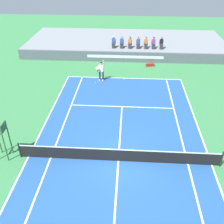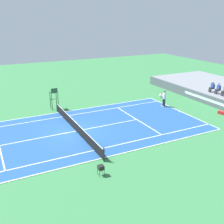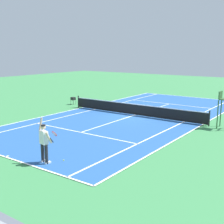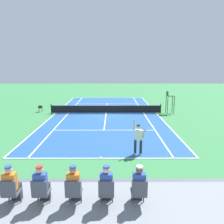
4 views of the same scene
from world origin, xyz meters
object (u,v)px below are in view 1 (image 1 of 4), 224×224
object	(u,v)px
spectator_seated_4	(146,43)
tennis_ball	(96,83)
spectator_seated_2	(130,43)
equipment_bag	(150,65)
spectator_seated_1	(122,43)
tennis_player	(101,71)
spectator_seated_6	(161,43)
umpire_chair	(1,136)
spectator_seated_3	(138,43)
spectator_seated_0	(114,42)
spectator_seated_5	(154,43)

from	to	relation	value
spectator_seated_4	tennis_ball	distance (m)	8.81
spectator_seated_2	equipment_bag	xyz separation A→B (m)	(2.24, -2.51, -1.59)
spectator_seated_1	tennis_player	xyz separation A→B (m)	(-1.70, -6.42, -0.76)
spectator_seated_2	tennis_player	distance (m)	6.98
spectator_seated_1	spectator_seated_6	size ratio (longest dim) A/B	1.00
tennis_ball	umpire_chair	world-z (taller)	umpire_chair
equipment_bag	umpire_chair	bearing A→B (deg)	-122.17
spectator_seated_3	tennis_player	world-z (taller)	spectator_seated_3
spectator_seated_6	umpire_chair	world-z (taller)	umpire_chair
spectator_seated_4	spectator_seated_6	distance (m)	1.74
spectator_seated_1	equipment_bag	world-z (taller)	spectator_seated_1
spectator_seated_1	spectator_seated_3	distance (m)	1.86
spectator_seated_0	spectator_seated_3	distance (m)	2.79
spectator_seated_6	equipment_bag	bearing A→B (deg)	-117.34
spectator_seated_3	spectator_seated_5	distance (m)	1.72
spectator_seated_0	spectator_seated_1	distance (m)	0.93
spectator_seated_4	equipment_bag	bearing A→B (deg)	-80.00
tennis_ball	equipment_bag	bearing A→B (deg)	40.75
spectator_seated_1	umpire_chair	world-z (taller)	umpire_chair
spectator_seated_3	spectator_seated_0	bearing A→B (deg)	180.00
spectator_seated_4	tennis_ball	bearing A→B (deg)	-124.57
spectator_seated_5	equipment_bag	xyz separation A→B (m)	(-0.41, -2.51, -1.59)
spectator_seated_2	tennis_player	world-z (taller)	spectator_seated_2
spectator_seated_5	tennis_player	size ratio (longest dim) A/B	0.61
spectator_seated_5	spectator_seated_6	world-z (taller)	same
spectator_seated_5	equipment_bag	world-z (taller)	spectator_seated_5
tennis_ball	equipment_bag	world-z (taller)	equipment_bag
umpire_chair	spectator_seated_0	bearing A→B (deg)	72.84
spectator_seated_6	equipment_bag	world-z (taller)	spectator_seated_6
spectator_seated_4	tennis_ball	xyz separation A→B (m)	(-4.90, -7.11, -1.72)
spectator_seated_1	equipment_bag	bearing A→B (deg)	-38.39
spectator_seated_3	spectator_seated_6	distance (m)	2.60
spectator_seated_1	spectator_seated_3	bearing A→B (deg)	0.00
spectator_seated_4	tennis_player	distance (m)	7.84
tennis_player	tennis_ball	distance (m)	1.27
spectator_seated_5	tennis_ball	world-z (taller)	spectator_seated_5
spectator_seated_4	equipment_bag	size ratio (longest dim) A/B	1.33
spectator_seated_3	tennis_ball	bearing A→B (deg)	-119.59
spectator_seated_0	spectator_seated_5	size ratio (longest dim) A/B	1.00
umpire_chair	spectator_seated_1	bearing A→B (deg)	70.15
spectator_seated_2	spectator_seated_5	size ratio (longest dim) A/B	1.00
spectator_seated_0	equipment_bag	size ratio (longest dim) A/B	1.33
spectator_seated_0	tennis_ball	size ratio (longest dim) A/B	18.60
spectator_seated_3	equipment_bag	distance (m)	3.25
umpire_chair	spectator_seated_5	bearing A→B (deg)	60.62
spectator_seated_2	spectator_seated_4	distance (m)	1.80
spectator_seated_1	spectator_seated_4	distance (m)	2.73
spectator_seated_5	equipment_bag	bearing A→B (deg)	-99.34
spectator_seated_6	tennis_player	world-z (taller)	spectator_seated_6
spectator_seated_0	umpire_chair	bearing A→B (deg)	-107.16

